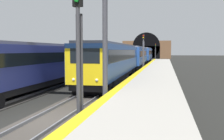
# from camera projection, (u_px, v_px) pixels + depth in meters

# --- Properties ---
(ground_plane) EXTENTS (320.00, 320.00, 0.00)m
(ground_plane) POSITION_uv_depth(u_px,v_px,m) (49.00, 122.00, 11.54)
(ground_plane) COLOR black
(platform_right) EXTENTS (112.00, 3.99, 1.00)m
(platform_right) POSITION_uv_depth(u_px,v_px,m) (140.00, 116.00, 10.63)
(platform_right) COLOR #ADA89E
(platform_right) RESTS_ON ground_plane
(platform_right_edge_strip) EXTENTS (112.00, 0.50, 0.01)m
(platform_right_edge_strip) POSITION_uv_depth(u_px,v_px,m) (100.00, 102.00, 10.96)
(platform_right_edge_strip) COLOR yellow
(platform_right_edge_strip) RESTS_ON platform_right
(track_main_line) EXTENTS (160.00, 2.69, 0.21)m
(track_main_line) POSITION_uv_depth(u_px,v_px,m) (49.00, 121.00, 11.54)
(track_main_line) COLOR #423D38
(track_main_line) RESTS_ON ground_plane
(train_main_approaching) EXTENTS (59.22, 3.15, 3.92)m
(train_main_approaching) POSITION_uv_depth(u_px,v_px,m) (136.00, 56.00, 44.90)
(train_main_approaching) COLOR #264C99
(train_main_approaching) RESTS_ON ground_plane
(train_adjacent_platform) EXTENTS (41.28, 2.98, 4.72)m
(train_adjacent_platform) POSITION_uv_depth(u_px,v_px,m) (84.00, 59.00, 31.23)
(train_adjacent_platform) COLOR navy
(train_adjacent_platform) RESTS_ON ground_plane
(railway_signal_near) EXTENTS (0.39, 0.38, 6.02)m
(railway_signal_near) POSITION_uv_depth(u_px,v_px,m) (78.00, 42.00, 9.96)
(railway_signal_near) COLOR #38383D
(railway_signal_near) RESTS_ON ground_plane
(railway_signal_mid) EXTENTS (0.39, 0.38, 5.72)m
(railway_signal_mid) POSITION_uv_depth(u_px,v_px,m) (143.00, 50.00, 38.78)
(railway_signal_mid) COLOR #4C4C54
(railway_signal_mid) RESTS_ON ground_plane
(railway_signal_far) EXTENTS (0.39, 0.38, 5.52)m
(railway_signal_far) POSITION_uv_depth(u_px,v_px,m) (155.00, 50.00, 83.14)
(railway_signal_far) COLOR #38383D
(railway_signal_far) RESTS_ON ground_plane
(overhead_signal_gantry) EXTENTS (0.70, 8.98, 7.72)m
(overhead_signal_gantry) POSITION_uv_depth(u_px,v_px,m) (31.00, 6.00, 14.35)
(overhead_signal_gantry) COLOR #3F3F47
(overhead_signal_gantry) RESTS_ON ground_plane
(tunnel_portal) EXTENTS (2.36, 19.08, 10.68)m
(tunnel_portal) POSITION_uv_depth(u_px,v_px,m) (146.00, 50.00, 99.72)
(tunnel_portal) COLOR brown
(tunnel_portal) RESTS_ON ground_plane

